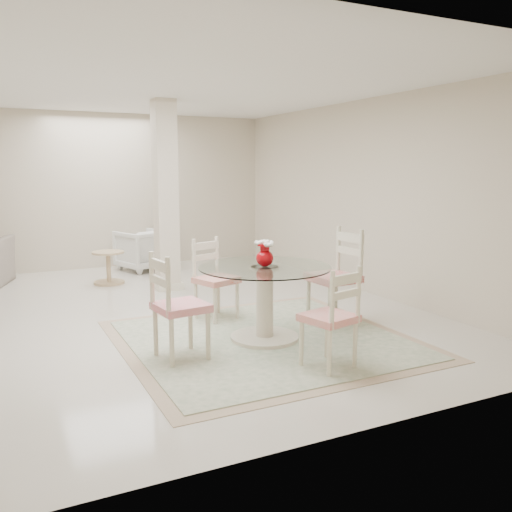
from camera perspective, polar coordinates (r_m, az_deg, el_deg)
name	(u,v)px	position (r m, az deg, el deg)	size (l,w,h in m)	color
ground	(160,314)	(6.73, -10.08, -6.00)	(7.00, 7.00, 0.00)	beige
room_shell	(155,159)	(6.50, -10.55, 10.00)	(6.02, 7.02, 2.71)	beige
column	(166,196)	(7.89, -9.50, 6.20)	(0.30, 0.30, 2.70)	beige
area_rug	(265,339)	(5.64, 0.90, -8.77)	(2.86, 2.86, 0.02)	tan
dining_table	(265,303)	(5.53, 0.91, -4.97)	(1.34, 1.34, 0.77)	beige
red_vase	(265,253)	(5.43, 0.94, 0.28)	(0.21, 0.19, 0.27)	#AB050C
dining_chair_east	(339,269)	(6.13, 8.74, -1.39)	(0.51, 0.51, 1.20)	beige
dining_chair_north	(212,273)	(6.32, -4.61, -1.75)	(0.53, 0.53, 1.04)	#F1E2C6
dining_chair_west	(174,299)	(4.97, -8.67, -4.49)	(0.49, 0.49, 1.10)	beige
dining_chair_south	(335,311)	(4.75, 8.26, -5.71)	(0.49, 0.49, 1.02)	#ECE5C2
armchair_white	(143,250)	(9.57, -11.81, 0.64)	(0.75, 0.77, 0.70)	white
side_table	(109,269)	(8.57, -15.26, -1.31)	(0.48, 0.48, 0.50)	tan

